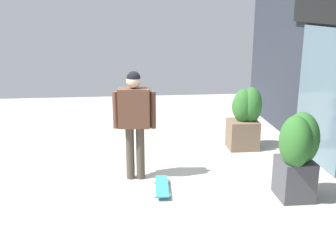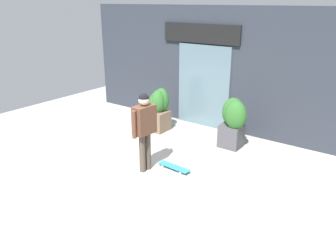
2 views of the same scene
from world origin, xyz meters
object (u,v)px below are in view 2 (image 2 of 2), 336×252
at_px(skateboarder, 144,124).
at_px(planter_box_left, 233,120).
at_px(planter_box_right, 159,107).
at_px(skateboard, 174,167).

distance_m(skateboarder, planter_box_left, 2.41).
relative_size(skateboarder, planter_box_right, 1.44).
bearing_deg(planter_box_left, planter_box_right, -177.75).
distance_m(skateboard, planter_box_left, 1.99).
xyz_separation_m(skateboard, planter_box_right, (-1.74, 1.74, 0.60)).
relative_size(skateboard, planter_box_left, 0.62).
height_order(skateboarder, planter_box_left, skateboarder).
bearing_deg(skateboard, skateboarder, -138.91).
xyz_separation_m(planter_box_left, planter_box_right, (-2.20, -0.09, -0.05)).
relative_size(skateboard, planter_box_right, 0.66).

